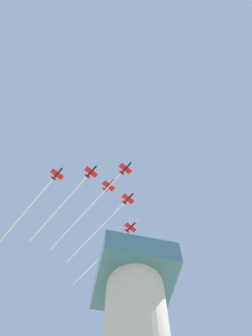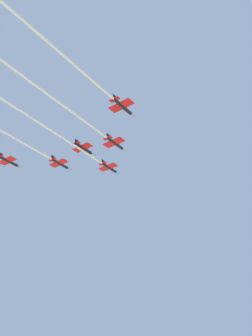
# 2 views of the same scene
# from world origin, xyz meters

# --- Properties ---
(jet_lead) EXTENTS (70.32, 38.57, 2.26)m
(jet_lead) POSITION_xyz_m (32.72, 10.17, 184.23)
(jet_lead) COLOR black
(jet_port_inner) EXTENTS (59.32, 32.70, 2.26)m
(jet_port_inner) POSITION_xyz_m (46.15, 1.83, 184.37)
(jet_port_inner) COLOR black
(jet_starboard_inner) EXTENTS (60.17, 33.16, 2.26)m
(jet_starboard_inner) POSITION_xyz_m (33.66, 26.17, 182.96)
(jet_starboard_inner) COLOR black
(jet_port_outer) EXTENTS (10.46, 8.24, 2.26)m
(jet_port_outer) POSITION_xyz_m (22.32, 4.62, 185.50)
(jet_port_outer) COLOR black
(jet_center_rear) EXTENTS (72.41, 39.68, 2.26)m
(jet_center_rear) POSITION_xyz_m (44.95, 47.70, 183.37)
(jet_center_rear) COLOR black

